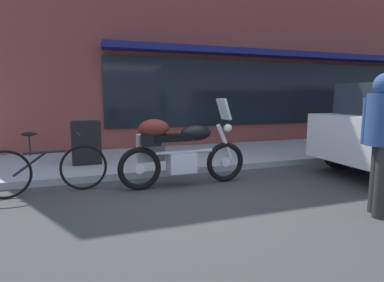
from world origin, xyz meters
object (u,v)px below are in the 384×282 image
object	(u,v)px
parked_bicycle	(46,169)
touring_motorcycle	(176,149)
sandwich_board_sign	(86,143)
pedestrian_walking	(383,127)

from	to	relation	value
parked_bicycle	touring_motorcycle	bearing A→B (deg)	-5.78
touring_motorcycle	parked_bicycle	world-z (taller)	touring_motorcycle
sandwich_board_sign	touring_motorcycle	bearing A→B (deg)	-49.18
parked_bicycle	pedestrian_walking	size ratio (longest dim) A/B	1.03
sandwich_board_sign	parked_bicycle	bearing A→B (deg)	-113.85
parked_bicycle	sandwich_board_sign	world-z (taller)	sandwich_board_sign
touring_motorcycle	sandwich_board_sign	distance (m)	2.07
pedestrian_walking	sandwich_board_sign	distance (m)	4.93
parked_bicycle	pedestrian_walking	world-z (taller)	pedestrian_walking
pedestrian_walking	parked_bicycle	bearing A→B (deg)	150.12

